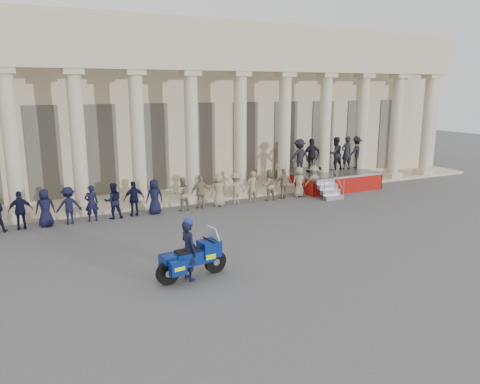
% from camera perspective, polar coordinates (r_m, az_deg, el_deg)
% --- Properties ---
extents(ground, '(90.00, 90.00, 0.00)m').
position_cam_1_polar(ground, '(15.69, 0.10, -7.94)').
color(ground, '#4C4C4F').
rests_on(ground, ground).
extents(building, '(40.00, 12.50, 9.00)m').
position_cam_1_polar(building, '(28.69, -13.24, 10.30)').
color(building, '#C0B290').
rests_on(building, ground).
extents(officer_rank, '(22.15, 0.59, 1.55)m').
position_cam_1_polar(officer_rank, '(20.66, -15.75, -1.12)').
color(officer_rank, black).
rests_on(officer_rank, ground).
extents(reviewing_stand, '(5.21, 4.31, 2.81)m').
position_cam_1_polar(reviewing_stand, '(26.68, 10.85, 3.95)').
color(reviewing_stand, gray).
rests_on(reviewing_stand, ground).
extents(motorcycle, '(2.28, 1.02, 1.47)m').
position_cam_1_polar(motorcycle, '(13.89, -5.79, -7.98)').
color(motorcycle, black).
rests_on(motorcycle, ground).
extents(rider, '(0.52, 0.71, 1.88)m').
position_cam_1_polar(rider, '(13.73, -6.28, -6.92)').
color(rider, black).
rests_on(rider, ground).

